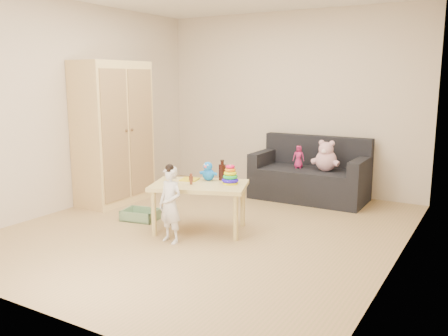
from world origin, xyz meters
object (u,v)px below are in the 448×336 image
Objects in this scene: play_table at (200,207)px; wardrobe at (113,133)px; sofa at (309,184)px; toddler at (170,206)px.

wardrobe is at bearing 163.79° from play_table.
toddler reaches higher than sofa.
wardrobe is at bearing 159.28° from toddler.
sofa is at bearing 74.00° from play_table.
toddler is at bearing -104.46° from sofa.
toddler is (-0.05, -0.46, 0.12)m from play_table.
sofa is at bearing 85.21° from toddler.
wardrobe is 1.22× the size of sofa.
play_table reaches higher than sofa.
wardrobe reaches higher than play_table.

